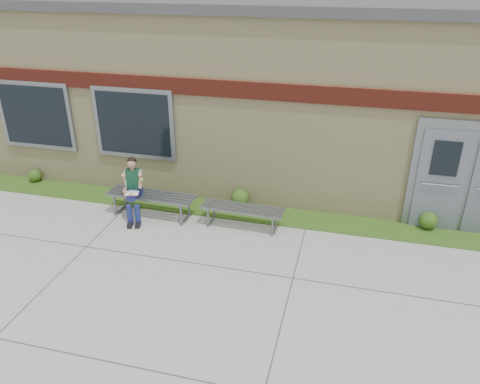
# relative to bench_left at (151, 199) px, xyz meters

# --- Properties ---
(ground) EXTENTS (80.00, 80.00, 0.00)m
(ground) POSITION_rel_bench_left_xyz_m (2.28, -2.00, -0.38)
(ground) COLOR #9E9E99
(ground) RESTS_ON ground
(grass_strip) EXTENTS (16.00, 0.80, 0.02)m
(grass_strip) POSITION_rel_bench_left_xyz_m (2.28, 0.60, -0.37)
(grass_strip) COLOR #244412
(grass_strip) RESTS_ON ground
(school_building) EXTENTS (16.20, 6.22, 4.20)m
(school_building) POSITION_rel_bench_left_xyz_m (2.28, 3.99, 1.72)
(school_building) COLOR beige
(school_building) RESTS_ON ground
(bench_left) EXTENTS (1.93, 0.60, 0.50)m
(bench_left) POSITION_rel_bench_left_xyz_m (0.00, 0.00, 0.00)
(bench_left) COLOR slate
(bench_left) RESTS_ON ground
(bench_right) EXTENTS (1.70, 0.52, 0.44)m
(bench_right) POSITION_rel_bench_left_xyz_m (2.00, 0.00, -0.04)
(bench_right) COLOR slate
(bench_right) RESTS_ON ground
(girl) EXTENTS (0.53, 0.79, 1.33)m
(girl) POSITION_rel_bench_left_xyz_m (-0.29, -0.19, 0.33)
(girl) COLOR navy
(girl) RESTS_ON ground
(shrub_west) EXTENTS (0.31, 0.31, 0.31)m
(shrub_west) POSITION_rel_bench_left_xyz_m (-3.51, 0.85, -0.21)
(shrub_west) COLOR #244412
(shrub_west) RESTS_ON grass_strip
(shrub_mid) EXTENTS (0.40, 0.40, 0.40)m
(shrub_mid) POSITION_rel_bench_left_xyz_m (1.73, 0.85, -0.17)
(shrub_mid) COLOR #244412
(shrub_mid) RESTS_ON grass_strip
(shrub_east) EXTENTS (0.36, 0.36, 0.36)m
(shrub_east) POSITION_rel_bench_left_xyz_m (5.70, 0.85, -0.18)
(shrub_east) COLOR #244412
(shrub_east) RESTS_ON grass_strip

